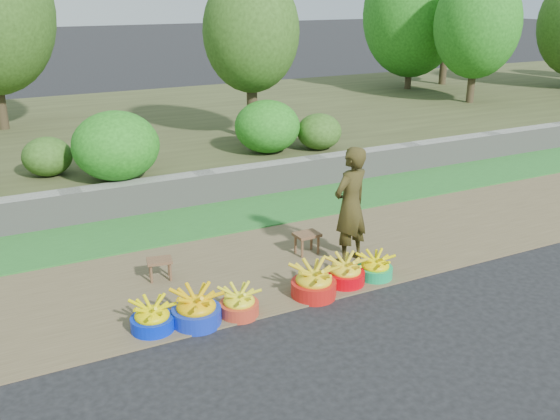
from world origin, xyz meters
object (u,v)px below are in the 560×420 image
basin_a (152,318)px  stool_left (160,263)px  basin_f (375,268)px  basin_c (239,303)px  basin_b (196,309)px  basin_e (345,272)px  vendor_woman (350,205)px  stool_right (307,237)px  basin_d (314,283)px

basin_a → stool_left: (0.45, 1.17, 0.08)m
basin_f → stool_left: basin_f is taller
basin_c → stool_left: bearing=112.3°
basin_b → basin_e: 2.00m
basin_b → stool_left: size_ratio=1.55×
vendor_woman → basin_a: bearing=-6.4°
basin_f → basin_a: bearing=179.3°
basin_e → stool_left: size_ratio=1.40×
basin_a → stool_right: bearing=22.1°
stool_right → vendor_woman: vendor_woman is taller
basin_a → stool_left: size_ratio=1.34×
basin_a → basin_c: 0.98m
vendor_woman → stool_left: bearing=-31.4°
stool_left → vendor_woman: bearing=-14.3°
basin_b → basin_e: (2.00, 0.07, -0.02)m
basin_d → basin_f: bearing=4.1°
basin_e → basin_f: (0.44, -0.03, -0.02)m
basin_a → basin_b: basin_b is taller
basin_b → stool_left: bearing=91.3°
basin_c → basin_b: bearing=175.9°
stool_left → vendor_woman: 2.59m
basin_a → basin_b: size_ratio=0.87×
basin_d → stool_right: bearing=64.0°
basin_b → basin_f: (2.44, 0.04, -0.03)m
stool_right → vendor_woman: size_ratio=0.22×
basin_b → stool_right: bearing=28.4°
basin_a → basin_d: (1.97, -0.11, 0.03)m
basin_a → basin_d: bearing=-3.1°
basin_e → basin_b: bearing=-178.0°
basin_a → stool_right: size_ratio=1.35×
basin_f → stool_right: (-0.40, 1.06, 0.11)m
basin_a → vendor_woman: size_ratio=0.30×
stool_left → basin_d: bearing=-40.1°
basin_c → stool_right: size_ratio=1.29×
basin_e → stool_left: (-2.03, 1.18, 0.07)m
basin_b → basin_c: (0.50, -0.04, -0.03)m
basin_e → basin_f: size_ratio=1.10×
basin_d → basin_e: basin_d is taller
basin_d → stool_left: basin_d is taller
basin_c → basin_d: bearing=0.6°
basin_a → basin_c: basin_a is taller
basin_f → basin_e: bearing=176.4°
basin_d → vendor_woman: bearing=34.9°
basin_c → stool_right: 1.92m
basin_c → stool_right: (1.54, 1.14, 0.11)m
basin_a → basin_b: bearing=-9.6°
basin_a → vendor_woman: bearing=10.7°
basin_e → basin_f: 0.44m
basin_e → stool_left: basin_e is taller
basin_c → stool_right: basin_c is taller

